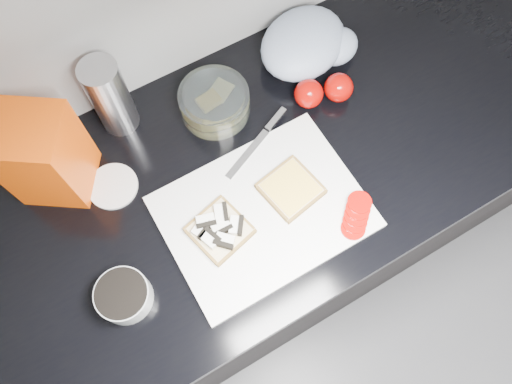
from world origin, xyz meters
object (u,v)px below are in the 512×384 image
bread_bag (44,156)px  steel_canister (110,97)px  cutting_board (263,212)px  glass_bowl (215,103)px

bread_bag → steel_canister: (0.16, 0.07, -0.01)m
cutting_board → glass_bowl: (0.03, 0.26, 0.03)m
cutting_board → bread_bag: bread_bag is taller
steel_canister → cutting_board: bearing=-65.0°
glass_bowl → steel_canister: size_ratio=0.81×
cutting_board → steel_canister: steel_canister is taller
cutting_board → glass_bowl: size_ratio=2.61×
bread_bag → steel_canister: 0.18m
bread_bag → steel_canister: bearing=56.4°
glass_bowl → steel_canister: 0.22m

